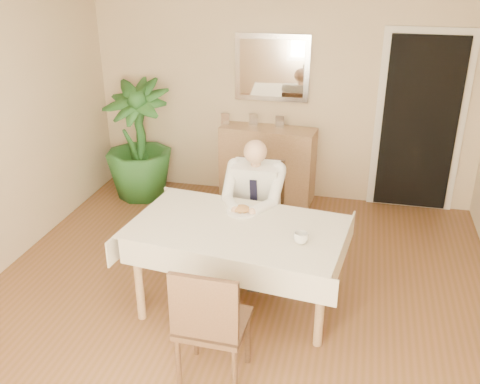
% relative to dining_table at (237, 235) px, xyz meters
% --- Properties ---
extents(room, '(5.00, 5.02, 2.60)m').
position_rel_dining_table_xyz_m(room, '(-0.03, -0.13, 0.63)').
color(room, brown).
rests_on(room, ground).
extents(doorway, '(0.96, 0.07, 2.10)m').
position_rel_dining_table_xyz_m(doorway, '(1.52, 2.33, 0.33)').
color(doorway, white).
rests_on(doorway, ground).
extents(mirror, '(0.86, 0.04, 0.76)m').
position_rel_dining_table_xyz_m(mirror, '(-0.16, 2.34, 0.88)').
color(mirror, silver).
rests_on(mirror, room).
extents(dining_table, '(1.83, 1.21, 0.75)m').
position_rel_dining_table_xyz_m(dining_table, '(0.00, 0.00, 0.00)').
color(dining_table, tan).
rests_on(dining_table, ground).
extents(chair_far, '(0.45, 0.45, 0.96)m').
position_rel_dining_table_xyz_m(chair_far, '(0.00, 0.89, -0.13)').
color(chair_far, '#493020').
rests_on(chair_far, ground).
extents(chair_near, '(0.47, 0.47, 0.96)m').
position_rel_dining_table_xyz_m(chair_near, '(0.04, -0.96, -0.12)').
color(chair_near, '#493020').
rests_on(chair_near, ground).
extents(seated_man, '(0.48, 0.72, 1.24)m').
position_rel_dining_table_xyz_m(seated_man, '(0.00, 0.59, 0.02)').
color(seated_man, white).
rests_on(seated_man, ground).
extents(plate, '(0.26, 0.26, 0.02)m').
position_rel_dining_table_xyz_m(plate, '(-0.02, 0.25, 0.09)').
color(plate, white).
rests_on(plate, dining_table).
extents(food, '(0.14, 0.14, 0.06)m').
position_rel_dining_table_xyz_m(food, '(-0.02, 0.25, 0.11)').
color(food, olive).
rests_on(food, dining_table).
extents(knife, '(0.01, 0.13, 0.01)m').
position_rel_dining_table_xyz_m(knife, '(0.02, 0.19, 0.11)').
color(knife, silver).
rests_on(knife, dining_table).
extents(fork, '(0.01, 0.13, 0.01)m').
position_rel_dining_table_xyz_m(fork, '(-0.06, 0.19, 0.11)').
color(fork, silver).
rests_on(fork, dining_table).
extents(coffee_mug, '(0.13, 0.13, 0.09)m').
position_rel_dining_table_xyz_m(coffee_mug, '(0.53, -0.16, 0.13)').
color(coffee_mug, white).
rests_on(coffee_mug, dining_table).
extents(sideboard, '(1.14, 0.48, 0.89)m').
position_rel_dining_table_xyz_m(sideboard, '(-0.16, 2.19, -0.22)').
color(sideboard, tan).
rests_on(sideboard, ground).
extents(photo_frame_left, '(0.10, 0.02, 0.14)m').
position_rel_dining_table_xyz_m(photo_frame_left, '(-0.67, 2.21, 0.29)').
color(photo_frame_left, silver).
rests_on(photo_frame_left, sideboard).
extents(photo_frame_center, '(0.10, 0.02, 0.14)m').
position_rel_dining_table_xyz_m(photo_frame_center, '(-0.35, 2.27, 0.29)').
color(photo_frame_center, silver).
rests_on(photo_frame_center, sideboard).
extents(photo_frame_right, '(0.10, 0.02, 0.14)m').
position_rel_dining_table_xyz_m(photo_frame_right, '(-0.03, 2.25, 0.29)').
color(photo_frame_right, silver).
rests_on(photo_frame_right, sideboard).
extents(potted_palm, '(0.85, 0.85, 1.42)m').
position_rel_dining_table_xyz_m(potted_palm, '(-1.67, 1.90, 0.04)').
color(potted_palm, '#235922').
rests_on(potted_palm, ground).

